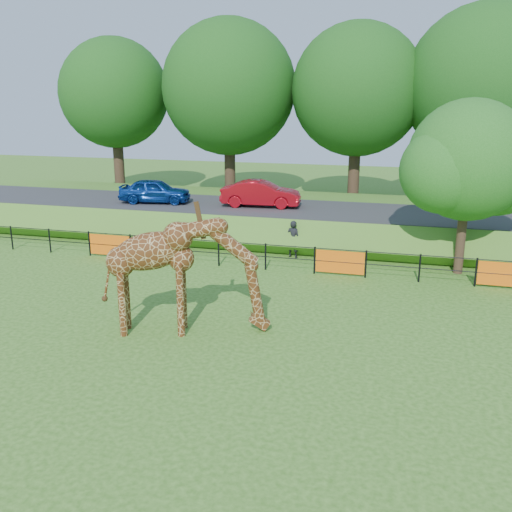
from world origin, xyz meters
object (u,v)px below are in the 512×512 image
object	(u,v)px
tree_east	(471,165)
car_red	(261,194)
car_blue	(155,191)
visitor	(293,239)
giraffe	(186,276)

from	to	relation	value
tree_east	car_red	bearing A→B (deg)	155.06
car_blue	tree_east	size ratio (longest dim) A/B	0.54
car_red	visitor	size ratio (longest dim) A/B	2.41
tree_east	giraffe	bearing A→B (deg)	-134.78
car_blue	tree_east	xyz separation A→B (m)	(14.97, -3.91, 2.24)
car_blue	visitor	bearing A→B (deg)	-122.42
car_red	giraffe	bearing A→B (deg)	179.90
giraffe	visitor	size ratio (longest dim) A/B	2.99
giraffe	tree_east	bearing A→B (deg)	29.25
giraffe	tree_east	size ratio (longest dim) A/B	0.72
visitor	car_red	bearing A→B (deg)	-43.56
car_red	tree_east	xyz separation A→B (m)	(9.39, -4.37, 2.21)
car_red	car_blue	bearing A→B (deg)	89.53
visitor	car_blue	bearing A→B (deg)	-9.31
car_blue	car_red	size ratio (longest dim) A/B	0.93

